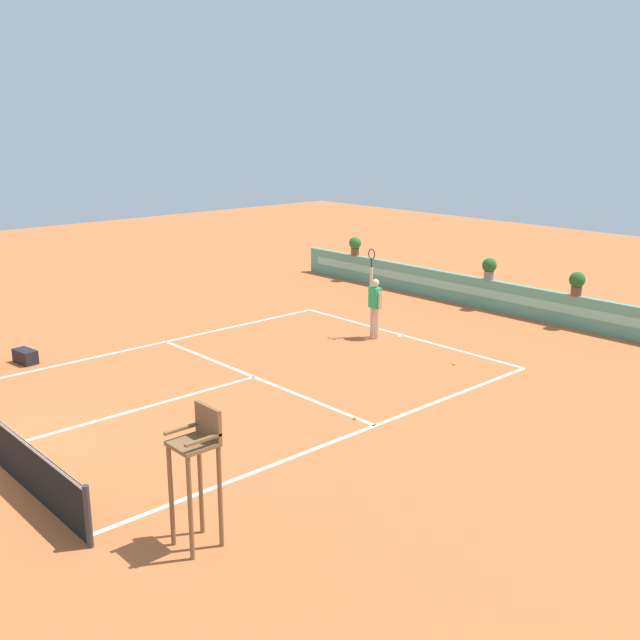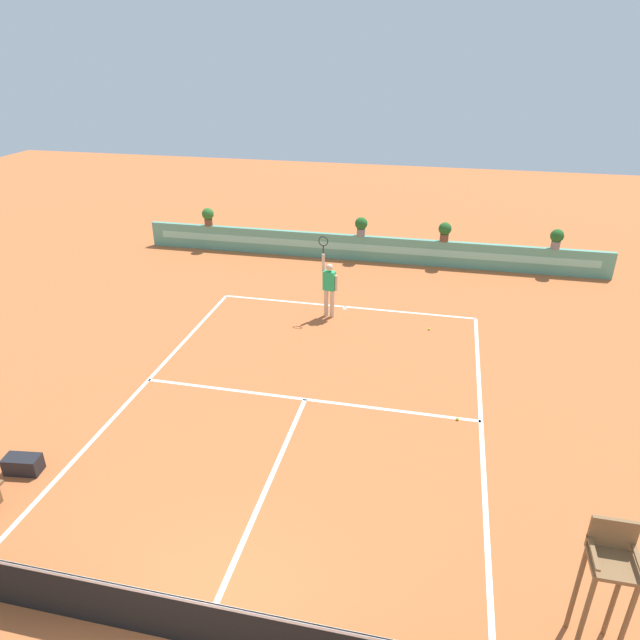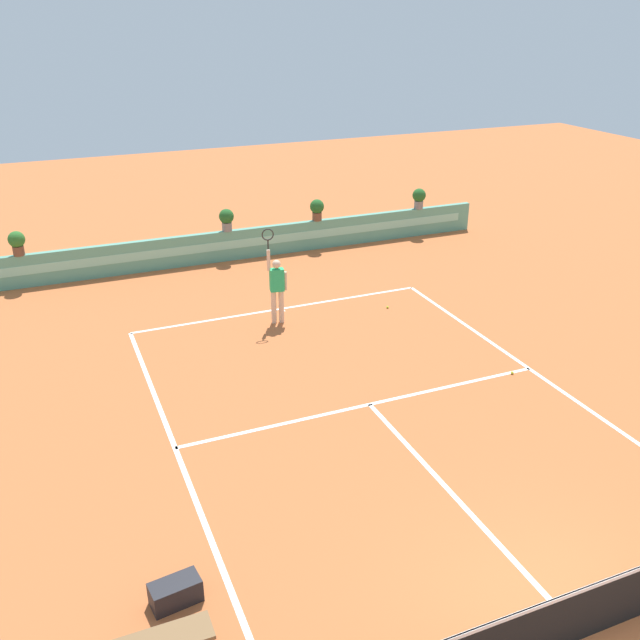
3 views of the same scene
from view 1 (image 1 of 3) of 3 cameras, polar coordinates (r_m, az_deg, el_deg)
name	(u,v)px [view 1 (image 1 of 3)]	position (r m, az deg, el deg)	size (l,w,h in m)	color
ground_plane	(241,381)	(18.22, -6.09, -4.63)	(60.00, 60.00, 0.00)	#BC6033
court_lines	(264,374)	(18.63, -4.31, -4.14)	(8.32, 11.94, 0.01)	white
back_wall_barrier	(493,295)	(25.37, 13.12, 1.85)	(18.00, 0.21, 1.00)	#599E84
umpire_chair	(198,461)	(11.08, -9.33, -10.58)	(0.60, 0.60, 2.14)	brown
gear_bag	(25,356)	(20.82, -21.61, -2.60)	(0.70, 0.36, 0.36)	black
tennis_player	(375,303)	(21.44, 4.21, 1.34)	(0.62, 0.27, 2.58)	beige
tennis_ball_near_baseline	(355,418)	(15.86, 2.69, -7.48)	(0.07, 0.07, 0.07)	#CCE033
tennis_ball_mid_court	(454,364)	(19.56, 10.20, -3.31)	(0.07, 0.07, 0.07)	#CCE033
potted_plant_centre	(489,267)	(25.31, 12.82, 3.95)	(0.48, 0.48, 0.72)	gray
potted_plant_right	(577,282)	(23.69, 19.06, 2.76)	(0.48, 0.48, 0.72)	brown
potted_plant_far_left	(355,245)	(29.28, 2.70, 5.76)	(0.48, 0.48, 0.72)	brown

